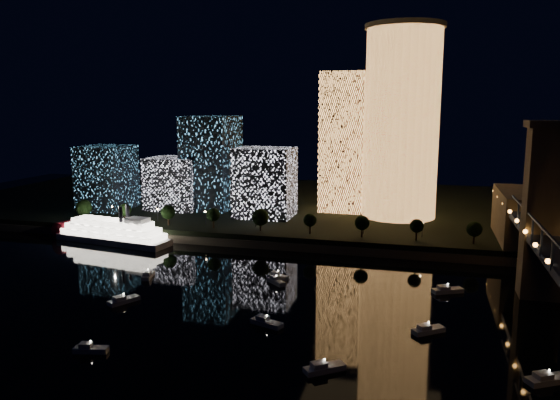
# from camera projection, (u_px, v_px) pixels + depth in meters

# --- Properties ---
(ground) EXTENTS (520.00, 520.00, 0.00)m
(ground) POSITION_uv_depth(u_px,v_px,m) (273.00, 343.00, 125.65)
(ground) COLOR black
(ground) RESTS_ON ground
(far_bank) EXTENTS (420.00, 160.00, 5.00)m
(far_bank) POSITION_uv_depth(u_px,v_px,m) (358.00, 208.00, 277.45)
(far_bank) COLOR black
(far_bank) RESTS_ON ground
(seawall) EXTENTS (420.00, 6.00, 3.00)m
(seawall) POSITION_uv_depth(u_px,v_px,m) (333.00, 248.00, 203.41)
(seawall) COLOR #6B5E4C
(seawall) RESTS_ON ground
(tower_cylindrical) EXTENTS (34.00, 34.00, 83.25)m
(tower_cylindrical) POSITION_uv_depth(u_px,v_px,m) (402.00, 122.00, 238.05)
(tower_cylindrical) COLOR #F9A24F
(tower_cylindrical) RESTS_ON far_bank
(tower_rectangular) EXTENTS (20.19, 20.19, 64.24)m
(tower_rectangular) POSITION_uv_depth(u_px,v_px,m) (343.00, 142.00, 254.71)
(tower_rectangular) COLOR #F9A24F
(tower_rectangular) RESTS_ON far_bank
(midrise_blocks) EXTENTS (101.81, 42.27, 44.21)m
(midrise_blocks) POSITION_uv_depth(u_px,v_px,m) (194.00, 174.00, 258.00)
(midrise_blocks) COLOR silver
(midrise_blocks) RESTS_ON far_bank
(riverboat) EXTENTS (53.98, 18.83, 15.96)m
(riverboat) POSITION_uv_depth(u_px,v_px,m) (108.00, 232.00, 218.40)
(riverboat) COLOR silver
(riverboat) RESTS_ON ground
(motorboats) EXTENTS (116.19, 67.00, 2.78)m
(motorboats) POSITION_uv_depth(u_px,v_px,m) (298.00, 315.00, 140.55)
(motorboats) COLOR silver
(motorboats) RESTS_ON ground
(esplanade_trees) EXTENTS (166.29, 6.98, 8.99)m
(esplanade_trees) POSITION_uv_depth(u_px,v_px,m) (239.00, 216.00, 217.65)
(esplanade_trees) COLOR black
(esplanade_trees) RESTS_ON far_bank
(street_lamps) EXTENTS (132.70, 0.70, 5.65)m
(street_lamps) POSITION_uv_depth(u_px,v_px,m) (255.00, 217.00, 222.27)
(street_lamps) COLOR black
(street_lamps) RESTS_ON far_bank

